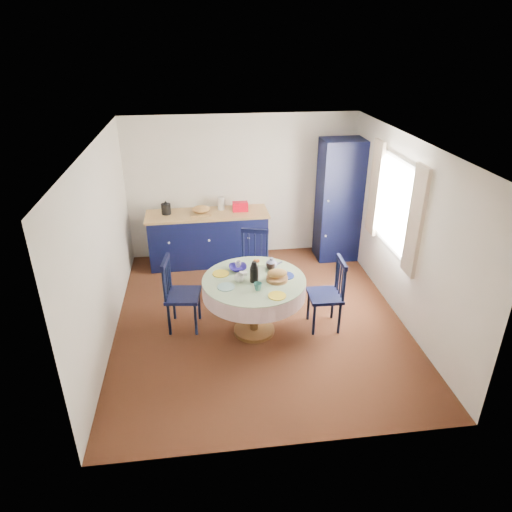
{
  "coord_description": "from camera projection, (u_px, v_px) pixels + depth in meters",
  "views": [
    {
      "loc": [
        -0.74,
        -5.42,
        3.69
      ],
      "look_at": [
        -0.02,
        0.2,
        0.9
      ],
      "focal_mm": 32.0,
      "sensor_mm": 36.0,
      "label": 1
    }
  ],
  "objects": [
    {
      "name": "ceiling",
      "position": [
        260.0,
        143.0,
        5.43
      ],
      "size": [
        4.5,
        4.5,
        0.0
      ],
      "primitive_type": "plane",
      "rotation": [
        3.14,
        0.0,
        0.0
      ],
      "color": "white",
      "rests_on": "wall_back"
    },
    {
      "name": "window",
      "position": [
        395.0,
        205.0,
        6.36
      ],
      "size": [
        0.1,
        1.74,
        1.45
      ],
      "color": "white",
      "rests_on": "wall_right"
    },
    {
      "name": "mug_c",
      "position": [
        271.0,
        266.0,
        6.13
      ],
      "size": [
        0.13,
        0.13,
        0.1
      ],
      "primitive_type": "imported",
      "color": "black",
      "rests_on": "dining_table"
    },
    {
      "name": "dining_table",
      "position": [
        255.0,
        288.0,
        5.96
      ],
      "size": [
        1.35,
        1.35,
        1.1
      ],
      "color": "#573918",
      "rests_on": "floor"
    },
    {
      "name": "floor",
      "position": [
        259.0,
        318.0,
        6.54
      ],
      "size": [
        4.5,
        4.5,
        0.0
      ],
      "primitive_type": "plane",
      "color": "black",
      "rests_on": "ground"
    },
    {
      "name": "wall_right",
      "position": [
        404.0,
        231.0,
        6.22
      ],
      "size": [
        0.02,
        4.5,
        2.5
      ],
      "primitive_type": "cube",
      "color": "white",
      "rests_on": "floor"
    },
    {
      "name": "pantry_cabinet",
      "position": [
        340.0,
        201.0,
        7.91
      ],
      "size": [
        0.75,
        0.55,
        2.12
      ],
      "rotation": [
        0.0,
        0.0,
        0.01
      ],
      "color": "black",
      "rests_on": "floor"
    },
    {
      "name": "wall_left",
      "position": [
        103.0,
        247.0,
        5.76
      ],
      "size": [
        0.02,
        4.5,
        2.5
      ],
      "primitive_type": "cube",
      "color": "white",
      "rests_on": "floor"
    },
    {
      "name": "cobalt_bowl",
      "position": [
        238.0,
        268.0,
        6.12
      ],
      "size": [
        0.24,
        0.24,
        0.06
      ],
      "primitive_type": "imported",
      "color": "navy",
      "rests_on": "dining_table"
    },
    {
      "name": "chair_right",
      "position": [
        328.0,
        294.0,
        6.15
      ],
      "size": [
        0.45,
        0.47,
        1.02
      ],
      "rotation": [
        0.0,
        0.0,
        -1.6
      ],
      "color": "black",
      "rests_on": "floor"
    },
    {
      "name": "mug_d",
      "position": [
        238.0,
        264.0,
        6.19
      ],
      "size": [
        0.09,
        0.09,
        0.09
      ],
      "primitive_type": "imported",
      "color": "silver",
      "rests_on": "dining_table"
    },
    {
      "name": "kitchen_counter",
      "position": [
        208.0,
        237.0,
        7.95
      ],
      "size": [
        2.09,
        0.69,
        1.17
      ],
      "rotation": [
        0.0,
        0.0,
        0.02
      ],
      "color": "black",
      "rests_on": "floor"
    },
    {
      "name": "mug_a",
      "position": [
        239.0,
        278.0,
        5.82
      ],
      "size": [
        0.13,
        0.13,
        0.1
      ],
      "primitive_type": "imported",
      "color": "silver",
      "rests_on": "dining_table"
    },
    {
      "name": "chair_far",
      "position": [
        253.0,
        264.0,
        6.93
      ],
      "size": [
        0.57,
        0.55,
        1.04
      ],
      "rotation": [
        0.0,
        0.0,
        -0.28
      ],
      "color": "black",
      "rests_on": "floor"
    },
    {
      "name": "wall_back",
      "position": [
        242.0,
        187.0,
        7.99
      ],
      "size": [
        4.0,
        0.02,
        2.5
      ],
      "primitive_type": "cube",
      "color": "white",
      "rests_on": "floor"
    },
    {
      "name": "mug_b",
      "position": [
        258.0,
        287.0,
        5.63
      ],
      "size": [
        0.1,
        0.1,
        0.1
      ],
      "primitive_type": "imported",
      "color": "#357A71",
      "rests_on": "dining_table"
    },
    {
      "name": "chair_left",
      "position": [
        180.0,
        293.0,
        6.14
      ],
      "size": [
        0.5,
        0.52,
        1.05
      ],
      "rotation": [
        0.0,
        0.0,
        1.44
      ],
      "color": "black",
      "rests_on": "floor"
    }
  ]
}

